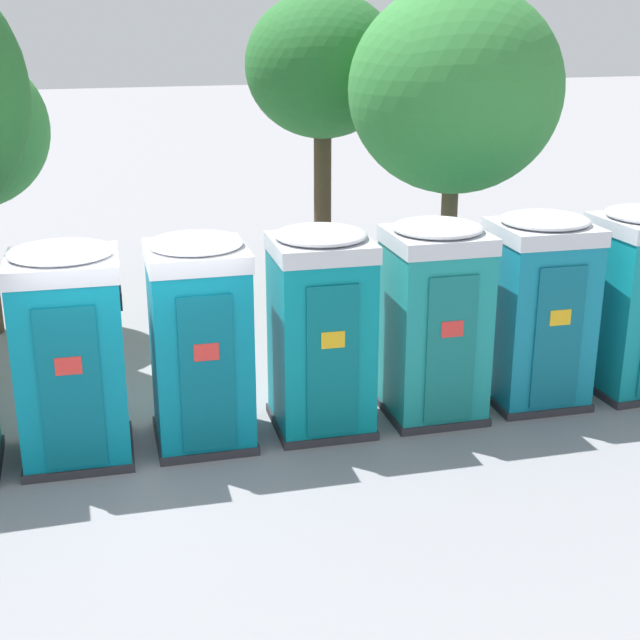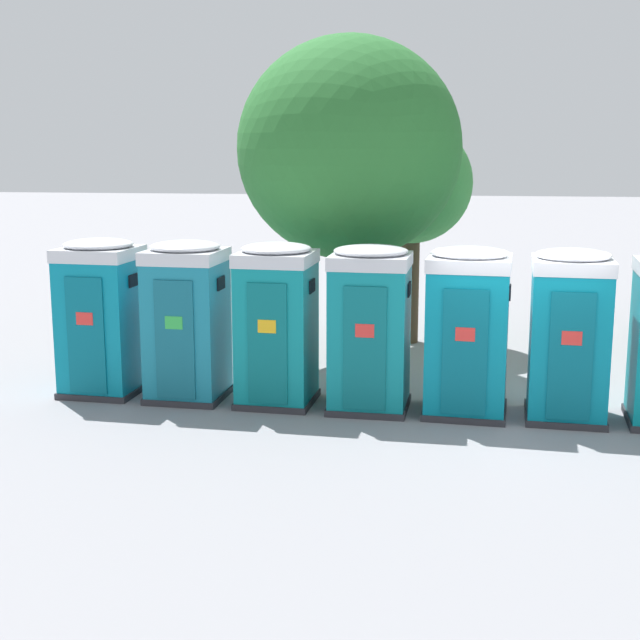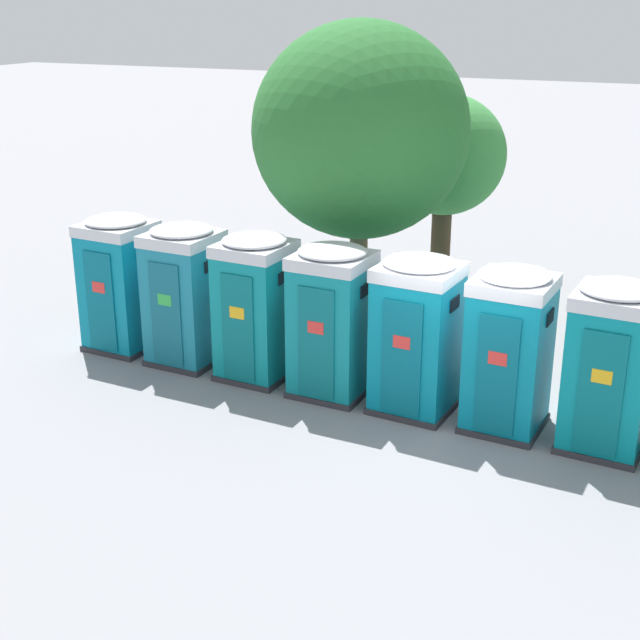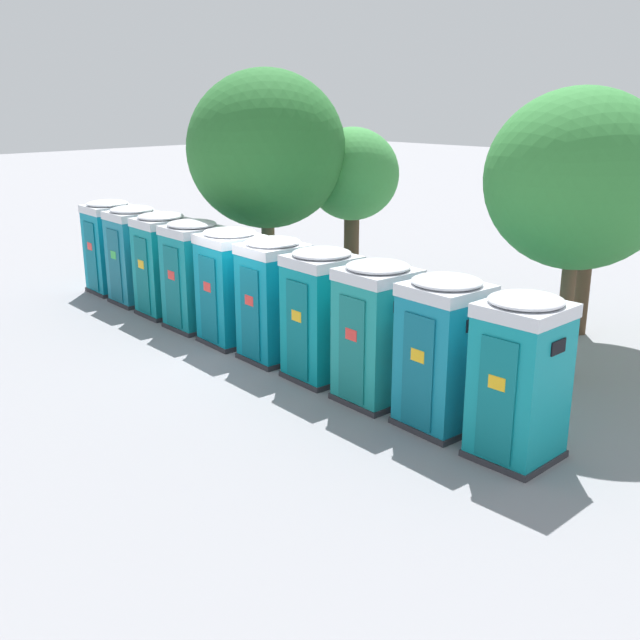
{
  "view_description": "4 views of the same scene",
  "coord_description": "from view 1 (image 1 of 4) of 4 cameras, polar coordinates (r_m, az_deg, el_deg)",
  "views": [
    {
      "loc": [
        -0.99,
        -9.76,
        4.84
      ],
      "look_at": [
        2.19,
        -0.08,
        1.39
      ],
      "focal_mm": 50.0,
      "sensor_mm": 36.0,
      "label": 1
    },
    {
      "loc": [
        -1.12,
        -13.17,
        4.01
      ],
      "look_at": [
        -2.98,
        0.17,
        1.36
      ],
      "focal_mm": 50.0,
      "sensor_mm": 36.0,
      "label": 2
    },
    {
      "loc": [
        3.13,
        -12.51,
        6.28
      ],
      "look_at": [
        -2.44,
        0.14,
        1.23
      ],
      "focal_mm": 50.0,
      "sensor_mm": 36.0,
      "label": 3
    },
    {
      "loc": [
        11.93,
        -9.53,
        5.23
      ],
      "look_at": [
        2.15,
        -0.08,
        1.15
      ],
      "focal_mm": 42.0,
      "sensor_mm": 36.0,
      "label": 4
    }
  ],
  "objects": [
    {
      "name": "portapotty_4",
      "position": [
        10.41,
        -15.68,
        -2.03
      ],
      "size": [
        1.33,
        1.3,
        2.54
      ],
      "color": "#2D2D33",
      "rests_on": "ground"
    },
    {
      "name": "portapotty_8",
      "position": [
        11.89,
        13.77,
        0.72
      ],
      "size": [
        1.31,
        1.29,
        2.54
      ],
      "color": "#2D2D33",
      "rests_on": "ground"
    },
    {
      "name": "portapotty_6",
      "position": [
        10.79,
        0.05,
        -0.58
      ],
      "size": [
        1.26,
        1.28,
        2.54
      ],
      "color": "#2D2D33",
      "rests_on": "ground"
    },
    {
      "name": "portapotty_9",
      "position": [
        12.64,
        19.68,
        1.21
      ],
      "size": [
        1.17,
        1.21,
        2.54
      ],
      "color": "#2D2D33",
      "rests_on": "ground"
    },
    {
      "name": "street_tree_0",
      "position": [
        14.44,
        8.63,
        14.33
      ],
      "size": [
        3.33,
        3.33,
        5.42
      ],
      "color": "brown",
      "rests_on": "ground"
    },
    {
      "name": "ground_plane",
      "position": [
        10.94,
        -11.23,
        -7.96
      ],
      "size": [
        120.0,
        120.0,
        0.0
      ],
      "primitive_type": "plane",
      "color": "gray"
    },
    {
      "name": "portapotty_5",
      "position": [
        10.51,
        -7.68,
        -1.29
      ],
      "size": [
        1.24,
        1.27,
        2.54
      ],
      "color": "#2D2D33",
      "rests_on": "ground"
    },
    {
      "name": "street_tree_3",
      "position": [
        16.74,
        0.17,
        15.85
      ],
      "size": [
        2.82,
        2.82,
        5.36
      ],
      "color": "#4C3826",
      "rests_on": "ground"
    },
    {
      "name": "portapotty_7",
      "position": [
        11.23,
        7.3,
        0.06
      ],
      "size": [
        1.27,
        1.27,
        2.54
      ],
      "color": "#2D2D33",
      "rests_on": "ground"
    }
  ]
}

